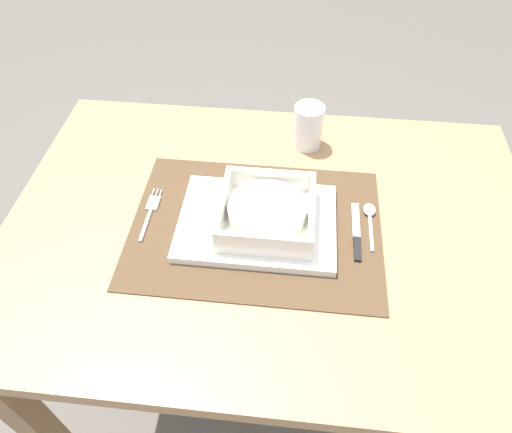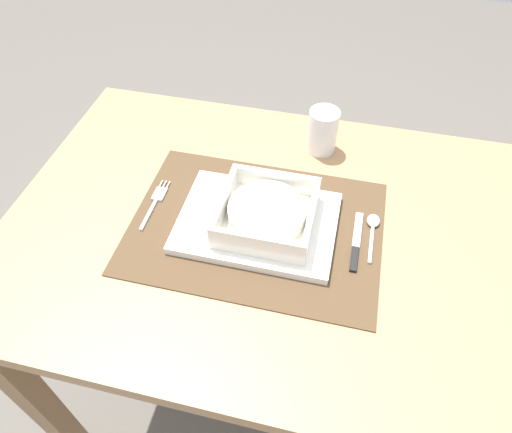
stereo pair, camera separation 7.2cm
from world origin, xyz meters
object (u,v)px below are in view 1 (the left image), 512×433
fork (151,210)px  porridge_bowl (267,213)px  spoon (370,215)px  drinking_glass (308,128)px  dining_table (269,259)px  butter_knife (357,235)px

fork → porridge_bowl: bearing=-7.7°
spoon → drinking_glass: bearing=118.0°
porridge_bowl → fork: size_ratio=1.26×
drinking_glass → dining_table: bearing=-103.7°
fork → butter_knife: (0.39, -0.02, 0.00)m
dining_table → butter_knife: bearing=-5.4°
porridge_bowl → fork: bearing=176.0°
porridge_bowl → spoon: porridge_bowl is taller
fork → butter_knife: butter_knife is taller
porridge_bowl → fork: porridge_bowl is taller
spoon → drinking_glass: drinking_glass is taller
spoon → butter_knife: (-0.03, -0.05, -0.00)m
porridge_bowl → spoon: 0.20m
dining_table → spoon: (0.19, 0.04, 0.12)m
porridge_bowl → butter_knife: porridge_bowl is taller
drinking_glass → butter_knife: bearing=-68.6°
fork → drinking_glass: size_ratio=1.38×
porridge_bowl → drinking_glass: 0.26m
spoon → drinking_glass: 0.24m
fork → drinking_glass: drinking_glass is taller
fork → dining_table: bearing=-5.3°
drinking_glass → porridge_bowl: bearing=-104.8°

